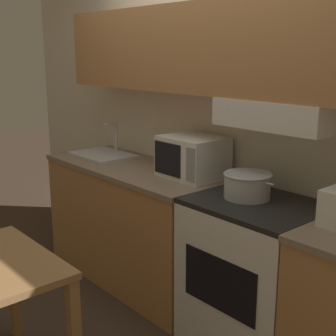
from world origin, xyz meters
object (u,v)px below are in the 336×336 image
object	(u,v)px
cooking_pot	(247,185)
stove_range	(254,276)
sink_basin	(103,154)
microwave	(193,157)

from	to	relation	value
cooking_pot	stove_range	bearing A→B (deg)	-10.60
stove_range	cooking_pot	xyz separation A→B (m)	(-0.10, 0.02, 0.54)
stove_range	sink_basin	size ratio (longest dim) A/B	1.78
cooking_pot	microwave	size ratio (longest dim) A/B	0.88
stove_range	sink_basin	bearing A→B (deg)	-179.93
microwave	sink_basin	world-z (taller)	microwave
stove_range	microwave	world-z (taller)	microwave
stove_range	sink_basin	xyz separation A→B (m)	(-1.60, -0.00, 0.48)
stove_range	cooking_pot	bearing A→B (deg)	169.40
microwave	stove_range	bearing A→B (deg)	-9.27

